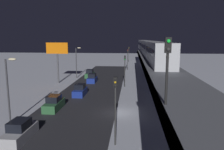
# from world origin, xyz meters

# --- Properties ---
(ground_plane) EXTENTS (240.00, 240.00, 0.00)m
(ground_plane) POSITION_xyz_m (0.00, 0.00, 0.00)
(ground_plane) COLOR silver
(avenue_asphalt) EXTENTS (11.00, 98.02, 0.01)m
(avenue_asphalt) POSITION_xyz_m (5.64, 0.00, 0.00)
(avenue_asphalt) COLOR #28282D
(avenue_asphalt) RESTS_ON ground_plane
(elevated_railway) EXTENTS (5.00, 98.02, 5.79)m
(elevated_railway) POSITION_xyz_m (-5.96, -0.00, 4.97)
(elevated_railway) COLOR slate
(elevated_railway) RESTS_ON ground_plane
(subway_train) EXTENTS (2.94, 74.07, 3.40)m
(subway_train) POSITION_xyz_m (-6.06, -35.53, 7.57)
(subway_train) COLOR #B7BABF
(subway_train) RESTS_ON elevated_railway
(rail_signal) EXTENTS (0.36, 0.41, 4.00)m
(rail_signal) POSITION_xyz_m (-3.95, 14.62, 8.51)
(rail_signal) COLOR black
(rail_signal) RESTS_ON elevated_railway
(sedan_green) EXTENTS (1.80, 4.38, 1.97)m
(sedan_green) POSITION_xyz_m (8.84, -26.29, 0.80)
(sedan_green) COLOR #2D6038
(sedan_green) RESTS_ON ground_plane
(sedan_blue_2) EXTENTS (1.80, 4.00, 1.97)m
(sedan_blue_2) POSITION_xyz_m (7.04, -19.95, 0.80)
(sedan_blue_2) COLOR navy
(sedan_blue_2) RESTS_ON ground_plane
(sedan_silver) EXTENTS (1.80, 4.51, 1.97)m
(sedan_silver) POSITION_xyz_m (8.84, 8.61, 0.80)
(sedan_silver) COLOR #B2B2B7
(sedan_silver) RESTS_ON ground_plane
(sedan_blue_3) EXTENTS (1.80, 4.24, 1.97)m
(sedan_blue_3) POSITION_xyz_m (7.04, -8.48, 0.80)
(sedan_blue_3) COLOR navy
(sedan_blue_3) RESTS_ON ground_plane
(sedan_green_2) EXTENTS (1.80, 4.47, 1.97)m
(sedan_green_2) POSITION_xyz_m (8.84, -0.68, 0.80)
(sedan_green_2) COLOR #2D6038
(sedan_green_2) RESTS_ON ground_plane
(traffic_light_near) EXTENTS (0.32, 0.44, 6.40)m
(traffic_light_near) POSITION_xyz_m (-0.46, 8.83, 4.20)
(traffic_light_near) COLOR #2D2D2D
(traffic_light_near) RESTS_ON ground_plane
(traffic_light_mid) EXTENTS (0.32, 0.44, 6.40)m
(traffic_light_mid) POSITION_xyz_m (-0.46, -15.68, 4.20)
(traffic_light_mid) COLOR #2D2D2D
(traffic_light_mid) RESTS_ON ground_plane
(traffic_light_far) EXTENTS (0.32, 0.44, 6.40)m
(traffic_light_far) POSITION_xyz_m (-0.46, -40.18, 4.20)
(traffic_light_far) COLOR #2D2D2D
(traffic_light_far) RESTS_ON ground_plane
(traffic_light_distant) EXTENTS (0.32, 0.44, 6.40)m
(traffic_light_distant) POSITION_xyz_m (-0.46, -64.69, 4.20)
(traffic_light_distant) COLOR #2D2D2D
(traffic_light_distant) RESTS_ON ground_plane
(commercial_billboard) EXTENTS (4.80, 0.36, 8.90)m
(commercial_billboard) POSITION_xyz_m (14.37, -18.43, 6.83)
(commercial_billboard) COLOR #4C4C51
(commercial_billboard) RESTS_ON ground_plane
(street_lamp_near) EXTENTS (1.35, 0.44, 7.65)m
(street_lamp_near) POSITION_xyz_m (11.71, 5.00, 4.81)
(street_lamp_near) COLOR #38383D
(street_lamp_near) RESTS_ON ground_plane
(street_lamp_far) EXTENTS (1.35, 0.44, 7.65)m
(street_lamp_far) POSITION_xyz_m (11.71, -25.00, 4.81)
(street_lamp_far) COLOR #38383D
(street_lamp_far) RESTS_ON ground_plane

